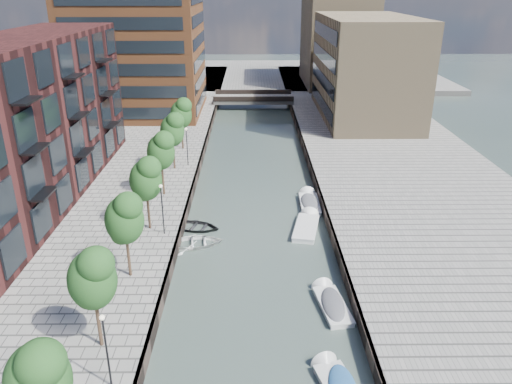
{
  "coord_description": "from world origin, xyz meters",
  "views": [
    {
      "loc": [
        -0.36,
        -10.8,
        19.02
      ],
      "look_at": [
        0.0,
        26.38,
        3.5
      ],
      "focal_mm": 35.0,
      "sensor_mm": 36.0,
      "label": 1
    }
  ],
  "objects_px": {
    "tree_5": "(172,129)",
    "motorboat_2": "(307,226)",
    "motorboat_1": "(331,303)",
    "tree_0": "(37,376)",
    "tree_1": "(92,276)",
    "motorboat_4": "(309,202)",
    "car": "(332,116)",
    "tree_2": "(124,217)",
    "bridge": "(253,99)",
    "sloop_3": "(196,245)",
    "sloop_4": "(196,229)",
    "tree_3": "(146,178)",
    "tree_6": "(181,113)",
    "tree_4": "(161,150)"
  },
  "relations": [
    {
      "from": "tree_2",
      "to": "car",
      "type": "relative_size",
      "value": 1.37
    },
    {
      "from": "sloop_3",
      "to": "tree_1",
      "type": "bearing_deg",
      "value": 155.21
    },
    {
      "from": "bridge",
      "to": "sloop_4",
      "type": "distance_m",
      "value": 45.53
    },
    {
      "from": "tree_3",
      "to": "sloop_3",
      "type": "xyz_separation_m",
      "value": [
        3.72,
        -1.06,
        -5.31
      ]
    },
    {
      "from": "sloop_3",
      "to": "tree_2",
      "type": "bearing_deg",
      "value": 139.2
    },
    {
      "from": "car",
      "to": "tree_2",
      "type": "bearing_deg",
      "value": -124.05
    },
    {
      "from": "bridge",
      "to": "motorboat_4",
      "type": "bearing_deg",
      "value": -82.88
    },
    {
      "from": "bridge",
      "to": "tree_3",
      "type": "xyz_separation_m",
      "value": [
        -8.5,
        -47.0,
        3.92
      ]
    },
    {
      "from": "motorboat_1",
      "to": "motorboat_4",
      "type": "relative_size",
      "value": 0.94
    },
    {
      "from": "bridge",
      "to": "car",
      "type": "xyz_separation_m",
      "value": [
        11.07,
        -13.43,
        0.35
      ]
    },
    {
      "from": "tree_5",
      "to": "car",
      "type": "height_order",
      "value": "tree_5"
    },
    {
      "from": "tree_1",
      "to": "sloop_3",
      "type": "xyz_separation_m",
      "value": [
        3.72,
        12.94,
        -5.31
      ]
    },
    {
      "from": "tree_3",
      "to": "motorboat_4",
      "type": "relative_size",
      "value": 1.2
    },
    {
      "from": "tree_0",
      "to": "motorboat_2",
      "type": "relative_size",
      "value": 1.09
    },
    {
      "from": "tree_3",
      "to": "motorboat_1",
      "type": "relative_size",
      "value": 1.27
    },
    {
      "from": "motorboat_1",
      "to": "tree_0",
      "type": "bearing_deg",
      "value": -138.03
    },
    {
      "from": "tree_3",
      "to": "sloop_3",
      "type": "height_order",
      "value": "tree_3"
    },
    {
      "from": "tree_1",
      "to": "motorboat_4",
      "type": "height_order",
      "value": "tree_1"
    },
    {
      "from": "sloop_3",
      "to": "motorboat_2",
      "type": "relative_size",
      "value": 0.8
    },
    {
      "from": "tree_1",
      "to": "tree_6",
      "type": "relative_size",
      "value": 1.0
    },
    {
      "from": "tree_1",
      "to": "car",
      "type": "height_order",
      "value": "tree_1"
    },
    {
      "from": "bridge",
      "to": "sloop_3",
      "type": "distance_m",
      "value": 48.32
    },
    {
      "from": "tree_6",
      "to": "motorboat_2",
      "type": "xyz_separation_m",
      "value": [
        12.84,
        -18.96,
        -5.21
      ]
    },
    {
      "from": "motorboat_1",
      "to": "motorboat_4",
      "type": "bearing_deg",
      "value": 88.79
    },
    {
      "from": "tree_1",
      "to": "bridge",
      "type": "bearing_deg",
      "value": 82.07
    },
    {
      "from": "tree_5",
      "to": "sloop_3",
      "type": "relative_size",
      "value": 1.36
    },
    {
      "from": "tree_3",
      "to": "motorboat_4",
      "type": "xyz_separation_m",
      "value": [
        13.53,
        6.77,
        -5.11
      ]
    },
    {
      "from": "motorboat_1",
      "to": "tree_6",
      "type": "bearing_deg",
      "value": 113.64
    },
    {
      "from": "tree_0",
      "to": "sloop_3",
      "type": "xyz_separation_m",
      "value": [
        3.72,
        19.94,
        -5.31
      ]
    },
    {
      "from": "motorboat_2",
      "to": "motorboat_4",
      "type": "xyz_separation_m",
      "value": [
        0.69,
        4.73,
        0.1
      ]
    },
    {
      "from": "tree_1",
      "to": "tree_6",
      "type": "xyz_separation_m",
      "value": [
        0.0,
        35.0,
        0.0
      ]
    },
    {
      "from": "tree_4",
      "to": "tree_3",
      "type": "bearing_deg",
      "value": -90.0
    },
    {
      "from": "tree_6",
      "to": "bridge",
      "type": "bearing_deg",
      "value": 71.9
    },
    {
      "from": "sloop_4",
      "to": "car",
      "type": "distance_m",
      "value": 35.69
    },
    {
      "from": "tree_5",
      "to": "motorboat_4",
      "type": "height_order",
      "value": "tree_5"
    },
    {
      "from": "tree_2",
      "to": "sloop_4",
      "type": "relative_size",
      "value": 1.45
    },
    {
      "from": "bridge",
      "to": "sloop_4",
      "type": "bearing_deg",
      "value": -96.37
    },
    {
      "from": "motorboat_2",
      "to": "bridge",
      "type": "bearing_deg",
      "value": 95.51
    },
    {
      "from": "tree_1",
      "to": "tree_5",
      "type": "xyz_separation_m",
      "value": [
        0.0,
        28.0,
        0.0
      ]
    },
    {
      "from": "tree_0",
      "to": "sloop_4",
      "type": "distance_m",
      "value": 23.63
    },
    {
      "from": "motorboat_2",
      "to": "motorboat_1",
      "type": "bearing_deg",
      "value": -88.2
    },
    {
      "from": "motorboat_2",
      "to": "tree_4",
      "type": "bearing_deg",
      "value": 158.86
    },
    {
      "from": "tree_4",
      "to": "car",
      "type": "distance_m",
      "value": 33.19
    },
    {
      "from": "tree_5",
      "to": "motorboat_2",
      "type": "bearing_deg",
      "value": -42.98
    },
    {
      "from": "motorboat_4",
      "to": "tree_5",
      "type": "bearing_deg",
      "value": 151.87
    },
    {
      "from": "tree_5",
      "to": "sloop_4",
      "type": "bearing_deg",
      "value": -74.24
    },
    {
      "from": "tree_1",
      "to": "motorboat_4",
      "type": "xyz_separation_m",
      "value": [
        13.53,
        20.77,
        -5.11
      ]
    },
    {
      "from": "tree_1",
      "to": "motorboat_4",
      "type": "bearing_deg",
      "value": 56.93
    },
    {
      "from": "tree_4",
      "to": "tree_0",
      "type": "bearing_deg",
      "value": -90.0
    },
    {
      "from": "motorboat_1",
      "to": "motorboat_2",
      "type": "xyz_separation_m",
      "value": [
        -0.35,
        11.17,
        -0.08
      ]
    }
  ]
}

